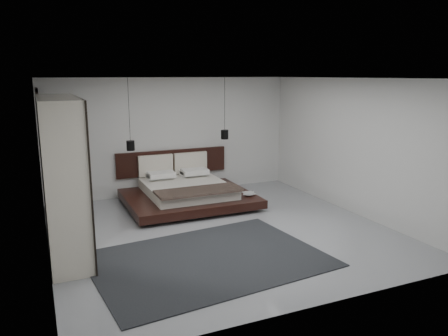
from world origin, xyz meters
name	(u,v)px	position (x,y,z in m)	size (l,w,h in m)	color
floor	(221,230)	(0.00, 0.00, 0.00)	(6.00, 6.00, 0.00)	gray
ceiling	(220,78)	(0.00, 0.00, 2.80)	(6.00, 6.00, 0.00)	white
wall_back	(172,136)	(0.00, 3.00, 1.40)	(6.00, 6.00, 0.00)	silver
wall_front	(319,200)	(0.00, -3.00, 1.40)	(6.00, 6.00, 0.00)	silver
wall_left	(42,172)	(-3.00, 0.00, 1.40)	(6.00, 6.00, 0.00)	silver
wall_right	(353,146)	(3.00, 0.00, 1.40)	(6.00, 6.00, 0.00)	silver
lattice_screen	(42,152)	(-2.95, 2.45, 1.30)	(0.05, 0.90, 2.60)	black
bed	(187,191)	(-0.02, 1.91, 0.29)	(2.74, 2.38, 1.07)	black
book_lower	(244,194)	(1.10, 1.26, 0.27)	(0.23, 0.31, 0.03)	#99724C
book_upper	(244,193)	(1.08, 1.23, 0.29)	(0.21, 0.29, 0.02)	#99724C
pendant_left	(131,145)	(-1.15, 2.34, 1.35)	(0.18, 0.18, 1.57)	black
pendant_right	(225,134)	(1.10, 2.34, 1.47)	(0.18, 0.18, 1.45)	black
wardrobe	(62,175)	(-2.70, 0.23, 1.26)	(0.61, 2.58, 2.53)	#EEE5D0
rug	(209,259)	(-0.70, -1.14, 0.01)	(3.54, 2.53, 0.02)	black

